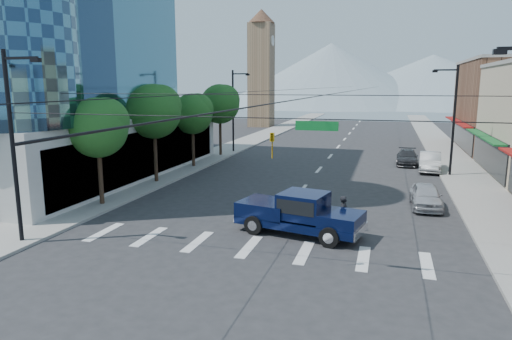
% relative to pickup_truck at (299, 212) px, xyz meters
% --- Properties ---
extents(ground, '(160.00, 160.00, 0.00)m').
position_rel_pickup_truck_xyz_m(ground, '(-1.63, -4.01, -1.13)').
color(ground, '#28282B').
rests_on(ground, ground).
extents(sidewalk_left, '(4.00, 120.00, 0.15)m').
position_rel_pickup_truck_xyz_m(sidewalk_left, '(-13.63, 35.99, -1.06)').
color(sidewalk_left, gray).
rests_on(sidewalk_left, ground).
extents(sidewalk_right, '(4.00, 120.00, 0.15)m').
position_rel_pickup_truck_xyz_m(sidewalk_right, '(10.37, 35.99, -1.06)').
color(sidewalk_right, gray).
rests_on(sidewalk_right, ground).
extents(clock_tower, '(4.80, 4.80, 20.40)m').
position_rel_pickup_truck_xyz_m(clock_tower, '(-18.13, 57.99, 9.51)').
color(clock_tower, '#8C6B4C').
rests_on(clock_tower, ground).
extents(mountain_left, '(80.00, 80.00, 22.00)m').
position_rel_pickup_truck_xyz_m(mountain_left, '(-16.63, 145.99, 9.87)').
color(mountain_left, gray).
rests_on(mountain_left, ground).
extents(mountain_right, '(90.00, 90.00, 18.00)m').
position_rel_pickup_truck_xyz_m(mountain_right, '(18.37, 155.99, 7.87)').
color(mountain_right, gray).
rests_on(mountain_right, ground).
extents(tree_near, '(3.65, 3.64, 6.71)m').
position_rel_pickup_truck_xyz_m(tree_near, '(-12.70, 2.09, 3.86)').
color(tree_near, black).
rests_on(tree_near, ground).
extents(tree_midnear, '(4.09, 4.09, 7.52)m').
position_rel_pickup_truck_xyz_m(tree_midnear, '(-12.70, 9.09, 4.46)').
color(tree_midnear, black).
rests_on(tree_midnear, ground).
extents(tree_midfar, '(3.65, 3.64, 6.71)m').
position_rel_pickup_truck_xyz_m(tree_midfar, '(-12.70, 16.09, 3.86)').
color(tree_midfar, black).
rests_on(tree_midfar, ground).
extents(tree_far, '(4.09, 4.09, 7.52)m').
position_rel_pickup_truck_xyz_m(tree_far, '(-12.70, 23.09, 4.46)').
color(tree_far, black).
rests_on(tree_far, ground).
extents(signal_rig, '(21.80, 0.20, 9.00)m').
position_rel_pickup_truck_xyz_m(signal_rig, '(-1.44, -5.01, 3.51)').
color(signal_rig, black).
rests_on(signal_rig, ground).
extents(lamp_pole_nw, '(2.00, 0.25, 9.00)m').
position_rel_pickup_truck_xyz_m(lamp_pole_nw, '(-12.30, 25.99, 3.81)').
color(lamp_pole_nw, black).
rests_on(lamp_pole_nw, ground).
extents(lamp_pole_ne, '(2.00, 0.25, 9.00)m').
position_rel_pickup_truck_xyz_m(lamp_pole_ne, '(9.03, 17.99, 3.81)').
color(lamp_pole_ne, black).
rests_on(lamp_pole_ne, ground).
extents(pickup_truck, '(6.74, 3.57, 2.17)m').
position_rel_pickup_truck_xyz_m(pickup_truck, '(0.00, 0.00, 0.00)').
color(pickup_truck, black).
rests_on(pickup_truck, ground).
extents(pedestrian, '(0.59, 0.77, 1.89)m').
position_rel_pickup_truck_xyz_m(pedestrian, '(2.16, 0.99, -0.19)').
color(pedestrian, black).
rests_on(pedestrian, ground).
extents(parked_car_near, '(1.87, 4.40, 1.48)m').
position_rel_pickup_truck_xyz_m(parked_car_near, '(6.55, 7.16, -0.39)').
color(parked_car_near, '#BBBBC0').
rests_on(parked_car_near, ground).
extents(parked_car_mid, '(2.09, 5.09, 1.64)m').
position_rel_pickup_truck_xyz_m(parked_car_mid, '(7.77, 20.08, -0.31)').
color(parked_car_mid, '#B9B9B9').
rests_on(parked_car_mid, ground).
extents(parked_car_far, '(2.05, 4.81, 1.38)m').
position_rel_pickup_truck_xyz_m(parked_car_far, '(5.97, 22.99, -0.44)').
color(parked_car_far, '#2F2F32').
rests_on(parked_car_far, ground).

